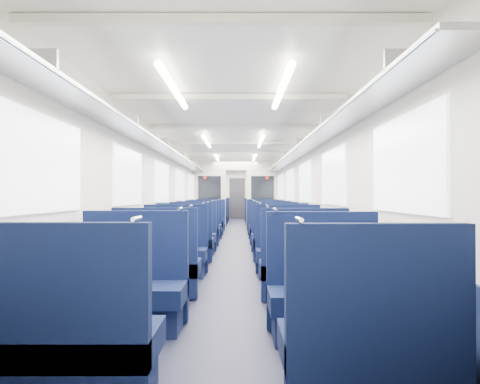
# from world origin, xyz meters

# --- Properties ---
(floor) EXTENTS (2.80, 18.00, 0.01)m
(floor) POSITION_xyz_m (0.00, 0.00, 0.00)
(floor) COLOR black
(floor) RESTS_ON ground
(ceiling) EXTENTS (2.80, 18.00, 0.01)m
(ceiling) POSITION_xyz_m (0.00, 0.00, 2.35)
(ceiling) COLOR white
(ceiling) RESTS_ON wall_left
(wall_left) EXTENTS (0.02, 18.00, 2.35)m
(wall_left) POSITION_xyz_m (-1.40, 0.00, 1.18)
(wall_left) COLOR beige
(wall_left) RESTS_ON floor
(dado_left) EXTENTS (0.03, 17.90, 0.70)m
(dado_left) POSITION_xyz_m (-1.39, 0.00, 0.35)
(dado_left) COLOR black
(dado_left) RESTS_ON floor
(wall_right) EXTENTS (0.02, 18.00, 2.35)m
(wall_right) POSITION_xyz_m (1.40, 0.00, 1.18)
(wall_right) COLOR beige
(wall_right) RESTS_ON floor
(dado_right) EXTENTS (0.03, 17.90, 0.70)m
(dado_right) POSITION_xyz_m (1.39, 0.00, 0.35)
(dado_right) COLOR black
(dado_right) RESTS_ON floor
(wall_far) EXTENTS (2.80, 0.02, 2.35)m
(wall_far) POSITION_xyz_m (0.00, 9.00, 1.18)
(wall_far) COLOR beige
(wall_far) RESTS_ON floor
(luggage_rack_left) EXTENTS (0.36, 17.40, 0.18)m
(luggage_rack_left) POSITION_xyz_m (-1.21, 0.00, 1.97)
(luggage_rack_left) COLOR #B2B5BA
(luggage_rack_left) RESTS_ON wall_left
(luggage_rack_right) EXTENTS (0.36, 17.40, 0.18)m
(luggage_rack_right) POSITION_xyz_m (1.21, 0.00, 1.97)
(luggage_rack_right) COLOR #B2B5BA
(luggage_rack_right) RESTS_ON wall_right
(windows) EXTENTS (2.78, 15.60, 0.75)m
(windows) POSITION_xyz_m (0.00, -0.46, 1.42)
(windows) COLOR white
(windows) RESTS_ON wall_left
(ceiling_fittings) EXTENTS (2.70, 16.06, 0.11)m
(ceiling_fittings) POSITION_xyz_m (0.00, -0.26, 2.29)
(ceiling_fittings) COLOR beige
(ceiling_fittings) RESTS_ON ceiling
(end_door) EXTENTS (0.75, 0.06, 2.00)m
(end_door) POSITION_xyz_m (0.00, 8.94, 1.00)
(end_door) COLOR black
(end_door) RESTS_ON floor
(bulkhead) EXTENTS (2.80, 0.10, 2.35)m
(bulkhead) POSITION_xyz_m (-0.00, 2.52, 1.23)
(bulkhead) COLOR beige
(bulkhead) RESTS_ON floor
(seat_0) EXTENTS (0.95, 0.53, 1.07)m
(seat_0) POSITION_xyz_m (-0.83, -8.31, 0.33)
(seat_0) COLOR #0B1538
(seat_0) RESTS_ON floor
(seat_1) EXTENTS (0.95, 0.53, 1.07)m
(seat_1) POSITION_xyz_m (0.83, -8.37, 0.33)
(seat_1) COLOR #0B1538
(seat_1) RESTS_ON floor
(seat_2) EXTENTS (0.95, 0.53, 1.07)m
(seat_2) POSITION_xyz_m (-0.83, -7.04, 0.33)
(seat_2) COLOR #0B1538
(seat_2) RESTS_ON floor
(seat_3) EXTENTS (0.95, 0.53, 1.07)m
(seat_3) POSITION_xyz_m (0.83, -7.24, 0.33)
(seat_3) COLOR #0B1538
(seat_3) RESTS_ON floor
(seat_4) EXTENTS (0.95, 0.53, 1.07)m
(seat_4) POSITION_xyz_m (-0.83, -5.97, 0.33)
(seat_4) COLOR #0B1538
(seat_4) RESTS_ON floor
(seat_5) EXTENTS (0.95, 0.53, 1.07)m
(seat_5) POSITION_xyz_m (0.83, -6.09, 0.33)
(seat_5) COLOR #0B1538
(seat_5) RESTS_ON floor
(seat_6) EXTENTS (0.95, 0.53, 1.07)m
(seat_6) POSITION_xyz_m (-0.83, -4.76, 0.33)
(seat_6) COLOR #0B1538
(seat_6) RESTS_ON floor
(seat_7) EXTENTS (0.95, 0.53, 1.07)m
(seat_7) POSITION_xyz_m (0.83, -4.84, 0.33)
(seat_7) COLOR #0B1538
(seat_7) RESTS_ON floor
(seat_8) EXTENTS (0.95, 0.53, 1.07)m
(seat_8) POSITION_xyz_m (-0.83, -3.61, 0.33)
(seat_8) COLOR #0B1538
(seat_8) RESTS_ON floor
(seat_9) EXTENTS (0.95, 0.53, 1.07)m
(seat_9) POSITION_xyz_m (0.83, -3.59, 0.33)
(seat_9) COLOR #0B1538
(seat_9) RESTS_ON floor
(seat_10) EXTENTS (0.95, 0.53, 1.07)m
(seat_10) POSITION_xyz_m (-0.83, -2.61, 0.33)
(seat_10) COLOR #0B1538
(seat_10) RESTS_ON floor
(seat_11) EXTENTS (0.95, 0.53, 1.07)m
(seat_11) POSITION_xyz_m (0.83, -2.63, 0.33)
(seat_11) COLOR #0B1538
(seat_11) RESTS_ON floor
(seat_12) EXTENTS (0.95, 0.53, 1.07)m
(seat_12) POSITION_xyz_m (-0.83, -1.46, 0.33)
(seat_12) COLOR #0B1538
(seat_12) RESTS_ON floor
(seat_13) EXTENTS (0.95, 0.53, 1.07)m
(seat_13) POSITION_xyz_m (0.83, -1.26, 0.33)
(seat_13) COLOR #0B1538
(seat_13) RESTS_ON floor
(seat_14) EXTENTS (0.95, 0.53, 1.07)m
(seat_14) POSITION_xyz_m (-0.83, -0.24, 0.33)
(seat_14) COLOR #0B1538
(seat_14) RESTS_ON floor
(seat_15) EXTENTS (0.95, 0.53, 1.07)m
(seat_15) POSITION_xyz_m (0.83, -0.30, 0.33)
(seat_15) COLOR #0B1538
(seat_15) RESTS_ON floor
(seat_16) EXTENTS (0.95, 0.53, 1.07)m
(seat_16) POSITION_xyz_m (-0.83, 0.94, 0.33)
(seat_16) COLOR #0B1538
(seat_16) RESTS_ON floor
(seat_17) EXTENTS (0.95, 0.53, 1.07)m
(seat_17) POSITION_xyz_m (0.83, 0.97, 0.33)
(seat_17) COLOR #0B1538
(seat_17) RESTS_ON floor
(seat_18) EXTENTS (0.95, 0.53, 1.07)m
(seat_18) POSITION_xyz_m (-0.83, 2.13, 0.33)
(seat_18) COLOR #0B1538
(seat_18) RESTS_ON floor
(seat_19) EXTENTS (0.95, 0.53, 1.07)m
(seat_19) POSITION_xyz_m (0.83, 2.16, 0.33)
(seat_19) COLOR #0B1538
(seat_19) RESTS_ON floor
(seat_20) EXTENTS (0.95, 0.53, 1.07)m
(seat_20) POSITION_xyz_m (-0.83, 4.08, 0.33)
(seat_20) COLOR #0B1538
(seat_20) RESTS_ON floor
(seat_21) EXTENTS (0.95, 0.53, 1.07)m
(seat_21) POSITION_xyz_m (0.83, 4.17, 0.33)
(seat_21) COLOR #0B1538
(seat_21) RESTS_ON floor
(seat_22) EXTENTS (0.95, 0.53, 1.07)m
(seat_22) POSITION_xyz_m (-0.83, 5.16, 0.33)
(seat_22) COLOR #0B1538
(seat_22) RESTS_ON floor
(seat_23) EXTENTS (0.95, 0.53, 1.07)m
(seat_23) POSITION_xyz_m (0.83, 5.36, 0.33)
(seat_23) COLOR #0B1538
(seat_23) RESTS_ON floor
(seat_24) EXTENTS (0.95, 0.53, 1.07)m
(seat_24) POSITION_xyz_m (-0.83, 6.45, 0.33)
(seat_24) COLOR #0B1538
(seat_24) RESTS_ON floor
(seat_25) EXTENTS (0.95, 0.53, 1.07)m
(seat_25) POSITION_xyz_m (0.83, 6.46, 0.33)
(seat_25) COLOR #0B1538
(seat_25) RESTS_ON floor
(seat_26) EXTENTS (0.95, 0.53, 1.07)m
(seat_26) POSITION_xyz_m (-0.83, 7.62, 0.33)
(seat_26) COLOR #0B1538
(seat_26) RESTS_ON floor
(seat_27) EXTENTS (0.95, 0.53, 1.07)m
(seat_27) POSITION_xyz_m (0.83, 7.68, 0.33)
(seat_27) COLOR #0B1538
(seat_27) RESTS_ON floor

